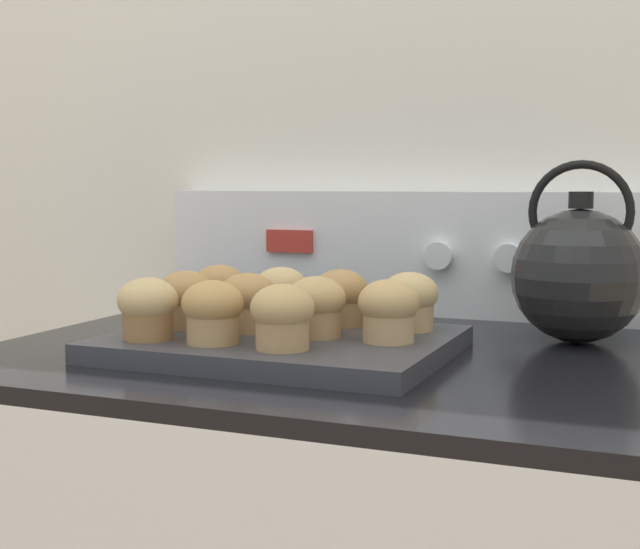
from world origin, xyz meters
TOP-DOWN VIEW (x-y plane):
  - wall_back at (0.00, 0.67)m, footprint 8.00×0.05m
  - control_panel at (0.00, 0.62)m, footprint 0.73×0.07m
  - muffin_pan at (-0.03, 0.26)m, footprint 0.37×0.28m
  - muffin_r0_c0 at (-0.15, 0.18)m, footprint 0.07×0.07m
  - muffin_r0_c1 at (-0.07, 0.18)m, footprint 0.07×0.07m
  - muffin_r0_c2 at (0.01, 0.18)m, footprint 0.07×0.07m
  - muffin_r1_c0 at (-0.15, 0.26)m, footprint 0.07×0.07m
  - muffin_r1_c1 at (-0.07, 0.27)m, footprint 0.07×0.07m
  - muffin_r1_c2 at (0.01, 0.26)m, footprint 0.07×0.07m
  - muffin_r1_c3 at (0.10, 0.26)m, footprint 0.07×0.07m
  - muffin_r2_c0 at (-0.15, 0.34)m, footprint 0.07×0.07m
  - muffin_r2_c1 at (-0.07, 0.34)m, footprint 0.07×0.07m
  - muffin_r2_c2 at (0.01, 0.34)m, footprint 0.07×0.07m
  - muffin_r2_c3 at (0.10, 0.35)m, footprint 0.07×0.07m
  - tea_kettle at (0.27, 0.46)m, footprint 0.19×0.16m

SIDE VIEW (x-z plane):
  - muffin_pan at x=-0.03m, z-range 0.92..0.95m
  - muffin_r0_c0 at x=-0.15m, z-range 0.95..1.01m
  - muffin_r0_c1 at x=-0.07m, z-range 0.95..1.01m
  - muffin_r0_c2 at x=0.01m, z-range 0.95..1.01m
  - muffin_r1_c0 at x=-0.15m, z-range 0.95..1.01m
  - muffin_r1_c1 at x=-0.07m, z-range 0.95..1.01m
  - muffin_r1_c2 at x=0.01m, z-range 0.95..1.01m
  - muffin_r1_c3 at x=0.10m, z-range 0.95..1.01m
  - muffin_r2_c0 at x=-0.15m, z-range 0.95..1.01m
  - muffin_r2_c1 at x=-0.07m, z-range 0.95..1.01m
  - muffin_r2_c2 at x=0.01m, z-range 0.95..1.01m
  - muffin_r2_c3 at x=0.10m, z-range 0.95..1.01m
  - tea_kettle at x=0.27m, z-range 0.90..1.12m
  - control_panel at x=0.00m, z-range 0.92..1.10m
  - wall_back at x=0.00m, z-range 0.00..2.40m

